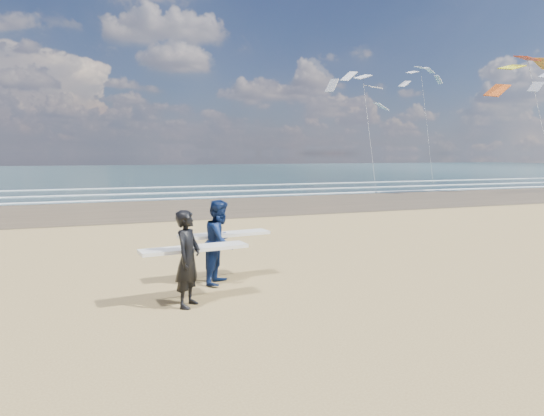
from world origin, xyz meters
name	(u,v)px	position (x,y,z in m)	size (l,w,h in m)	color
wet_sand_strip	(439,197)	(20.00, 18.00, 0.01)	(220.00, 12.00, 0.01)	#4B3E28
ocean	(230,171)	(20.00, 72.00, 0.01)	(220.00, 100.00, 0.02)	#183236
foam_breakers	(363,187)	(20.00, 28.10, 0.05)	(220.00, 11.70, 0.05)	white
surfer_near	(189,258)	(-1.07, -0.13, 0.97)	(2.24, 1.15, 1.92)	black
surfer_far	(221,241)	(-0.05, 1.32, 0.98)	(2.24, 1.33, 1.95)	#0D1E4A
kite_0	(537,101)	(26.70, 16.36, 6.67)	(7.06, 4.88, 11.21)	slate
kite_1	(368,118)	(18.38, 25.01, 5.87)	(5.92, 4.75, 10.53)	slate
kite_5	(426,114)	(30.90, 33.78, 7.15)	(5.36, 4.69, 13.38)	slate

